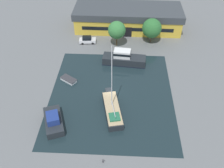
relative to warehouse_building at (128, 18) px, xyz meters
The scene contains 11 objects.
ground_plane 28.72m from the warehouse_building, 96.37° to the right, with size 440.00×440.00×0.00m, color slate.
water_canal 28.72m from the warehouse_building, 96.37° to the right, with size 24.68×28.44×0.01m, color #19282D.
warehouse_building is the anchor object (origin of this frame).
quay_tree_near_building 10.32m from the warehouse_building, 105.81° to the right, with size 4.44×4.44×6.69m.
quay_tree_by_water 9.91m from the warehouse_building, 51.85° to the right, with size 4.96×4.96×6.56m.
parked_car 13.92m from the warehouse_building, 139.64° to the right, with size 4.45×2.27×1.79m.
sailboat_moored 33.36m from the warehouse_building, 94.82° to the right, with size 4.48×10.32×14.44m.
motor_cruiser 17.60m from the warehouse_building, 92.84° to the right, with size 10.30×4.06×3.59m.
small_dinghy 27.71m from the warehouse_building, 117.38° to the right, with size 3.94×3.45×0.63m.
cabin_boat 39.03m from the warehouse_building, 109.65° to the right, with size 5.01×7.19×2.78m.
mooring_bollard 44.11m from the warehouse_building, 94.84° to the right, with size 0.32×0.32×0.67m.
Camera 1 is at (1.92, -36.81, 35.27)m, focal length 40.00 mm.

